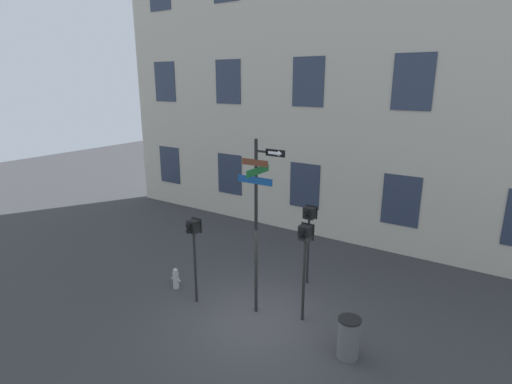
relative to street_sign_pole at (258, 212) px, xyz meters
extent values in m
plane|color=#38383A|center=(0.24, -0.35, -3.03)|extent=(60.00, 60.00, 0.00)
cube|color=beige|center=(0.24, 6.66, 3.38)|extent=(24.00, 0.60, 12.82)
cube|color=#2D384C|center=(-9.76, 6.34, -0.89)|extent=(1.38, 0.03, 1.93)
cube|color=#2D384C|center=(-5.76, 6.34, -0.89)|extent=(1.38, 0.03, 1.93)
cube|color=#2D384C|center=(-1.76, 6.34, -0.89)|extent=(1.38, 0.03, 1.93)
cube|color=#2D384C|center=(2.24, 6.34, -0.89)|extent=(1.38, 0.03, 1.93)
cube|color=#2D384C|center=(-9.76, 6.34, 3.38)|extent=(1.38, 0.03, 1.93)
cube|color=#2D384C|center=(-5.76, 6.34, 3.38)|extent=(1.38, 0.03, 1.93)
cube|color=#2D384C|center=(-1.76, 6.34, 3.38)|extent=(1.38, 0.03, 1.93)
cube|color=#2D384C|center=(2.24, 6.34, 3.38)|extent=(1.38, 0.03, 1.93)
cylinder|color=black|center=(-0.06, 0.01, -0.52)|extent=(0.09, 0.09, 5.01)
cube|color=black|center=(0.23, 0.01, 1.67)|extent=(0.59, 0.05, 0.05)
cube|color=brown|center=(-0.06, -0.05, 1.37)|extent=(0.80, 0.02, 0.17)
cube|color=#196B2D|center=(0.00, 0.01, 1.14)|extent=(0.02, 1.05, 0.19)
cube|color=#14478C|center=(-0.06, -0.05, 0.89)|extent=(1.08, 0.02, 0.19)
cube|color=black|center=(0.53, -0.01, 1.67)|extent=(0.56, 0.02, 0.18)
cube|color=white|center=(0.49, -0.02, 1.67)|extent=(0.32, 0.01, 0.07)
cone|color=white|center=(0.69, -0.02, 1.67)|extent=(0.10, 0.14, 0.14)
cylinder|color=black|center=(-1.85, -0.54, -1.91)|extent=(0.08, 0.08, 2.23)
cube|color=black|center=(-1.85, -0.54, -0.61)|extent=(0.30, 0.26, 0.36)
cube|color=black|center=(-1.85, -0.40, -0.61)|extent=(0.36, 0.02, 0.42)
cylinder|color=black|center=(-1.85, -0.73, -0.53)|extent=(0.13, 0.12, 0.13)
cylinder|color=black|center=(-1.85, -0.73, -0.69)|extent=(0.13, 0.12, 0.13)
cylinder|color=orange|center=(-1.85, -0.68, -0.53)|extent=(0.10, 0.01, 0.10)
cylinder|color=black|center=(1.26, 0.36, -1.83)|extent=(0.08, 0.08, 2.40)
cube|color=black|center=(1.26, 0.36, -0.44)|extent=(0.32, 0.26, 0.39)
cube|color=black|center=(1.26, 0.50, -0.44)|extent=(0.38, 0.02, 0.45)
cylinder|color=black|center=(1.26, 0.17, -0.35)|extent=(0.14, 0.12, 0.14)
cylinder|color=black|center=(1.26, 0.17, -0.52)|extent=(0.14, 0.12, 0.14)
cylinder|color=silver|center=(1.26, 0.22, -0.35)|extent=(0.11, 0.01, 0.11)
cylinder|color=black|center=(0.41, 2.35, -1.90)|extent=(0.08, 0.08, 2.25)
cube|color=black|center=(0.41, 2.35, -0.60)|extent=(0.35, 0.26, 0.36)
cube|color=black|center=(0.41, 2.49, -0.60)|extent=(0.41, 0.02, 0.42)
cylinder|color=black|center=(0.41, 2.16, -0.51)|extent=(0.13, 0.12, 0.13)
cylinder|color=black|center=(0.41, 2.16, -0.68)|extent=(0.13, 0.12, 0.13)
cylinder|color=silver|center=(0.41, 2.22, -0.51)|extent=(0.10, 0.01, 0.10)
cylinder|color=#A5A5A8|center=(-2.95, -0.29, -2.75)|extent=(0.19, 0.19, 0.56)
sphere|color=#A5A5A8|center=(-2.95, -0.29, -2.42)|extent=(0.16, 0.16, 0.16)
cylinder|color=#A5A5A8|center=(-3.09, -0.29, -2.72)|extent=(0.08, 0.07, 0.07)
cylinder|color=#A5A5A8|center=(-2.81, -0.29, -2.72)|extent=(0.08, 0.07, 0.07)
cylinder|color=#59595B|center=(2.88, -0.41, -2.54)|extent=(0.52, 0.52, 0.98)
cylinder|color=black|center=(2.88, -0.41, -2.02)|extent=(0.55, 0.55, 0.04)
camera|label=1|loc=(5.58, -8.53, 3.40)|focal=28.00mm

